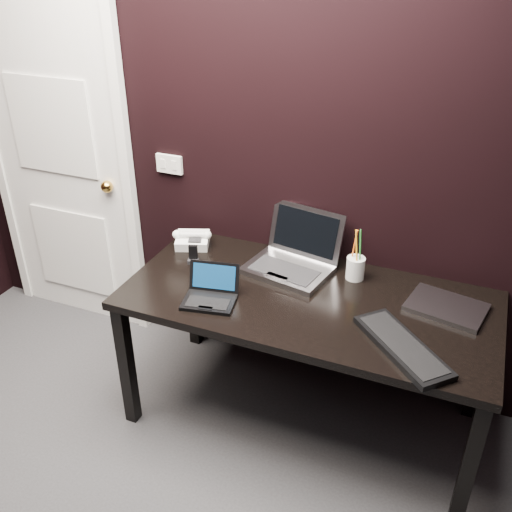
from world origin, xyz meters
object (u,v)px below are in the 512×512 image
at_px(ext_keyboard, 402,346).
at_px(netbook, 210,295).
at_px(pen_cup, 355,267).
at_px(desk_phone, 193,240).
at_px(door, 60,160).
at_px(closed_laptop, 446,307).
at_px(mobile_phone, 193,256).
at_px(desk, 307,311).
at_px(silver_laptop, 293,259).

bearing_deg(ext_keyboard, netbook, 178.43).
bearing_deg(netbook, pen_cup, 38.11).
bearing_deg(desk_phone, door, 171.40).
height_order(closed_laptop, mobile_phone, mobile_phone).
relative_size(desk, closed_laptop, 4.63).
distance_m(door, mobile_phone, 1.09).
xyz_separation_m(door, closed_laptop, (2.25, -0.23, -0.29)).
distance_m(netbook, mobile_phone, 0.36).
relative_size(ext_keyboard, closed_laptop, 1.23).
height_order(desk, netbook, netbook).
height_order(ext_keyboard, desk_phone, desk_phone).
bearing_deg(desk_phone, ext_keyboard, -20.87).
bearing_deg(desk_phone, pen_cup, 0.65).
bearing_deg(silver_laptop, ext_keyboard, -35.20).
distance_m(closed_laptop, pen_cup, 0.45).
bearing_deg(door, desk, -12.82).
relative_size(ext_keyboard, desk_phone, 2.10).
relative_size(desk, ext_keyboard, 3.76).
bearing_deg(silver_laptop, desk_phone, 178.32).
bearing_deg(closed_laptop, mobile_phone, -177.34).
xyz_separation_m(ext_keyboard, closed_laptop, (0.13, 0.36, -0.00)).
xyz_separation_m(desk, netbook, (-0.40, -0.19, 0.11)).
bearing_deg(closed_laptop, silver_laptop, 174.19).
relative_size(netbook, pen_cup, 1.02).
relative_size(door, silver_laptop, 4.71).
bearing_deg(desk_phone, desk, -18.06).
bearing_deg(desk, mobile_phone, 172.42).
bearing_deg(silver_laptop, pen_cup, 4.90).
distance_m(desk, silver_laptop, 0.30).
relative_size(door, desk, 1.26).
distance_m(door, closed_laptop, 2.28).
bearing_deg(desk, silver_laptop, 124.93).
bearing_deg(closed_laptop, netbook, -161.44).
relative_size(netbook, desk_phone, 1.24).
bearing_deg(door, silver_laptop, -5.99).
relative_size(ext_keyboard, pen_cup, 1.73).
height_order(desk_phone, pen_cup, pen_cup).
relative_size(netbook, mobile_phone, 2.91).
height_order(netbook, desk_phone, netbook).
xyz_separation_m(closed_laptop, mobile_phone, (-1.23, -0.06, 0.02)).
distance_m(desk, netbook, 0.46).
xyz_separation_m(door, desk, (1.65, -0.38, -0.38)).
distance_m(door, netbook, 1.40).
distance_m(closed_laptop, mobile_phone, 1.23).
distance_m(door, silver_laptop, 1.53).
distance_m(silver_laptop, closed_laptop, 0.75).
xyz_separation_m(silver_laptop, ext_keyboard, (0.62, -0.44, -0.04)).
relative_size(ext_keyboard, mobile_phone, 4.92).
relative_size(netbook, silver_laptop, 0.59).
relative_size(closed_laptop, desk_phone, 1.70).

